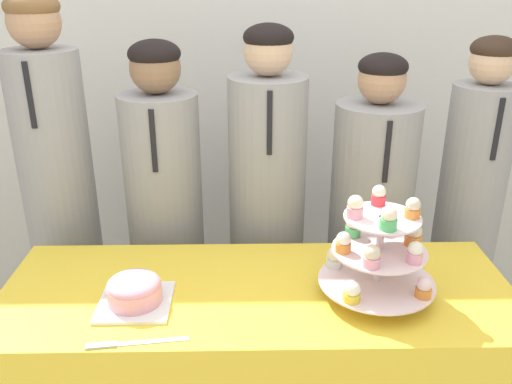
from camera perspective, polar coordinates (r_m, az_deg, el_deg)
name	(u,v)px	position (r m, az deg, el deg)	size (l,w,h in m)	color
wall_back	(252,40)	(2.62, -0.43, 15.73)	(9.00, 0.06, 2.70)	silver
round_cake	(134,291)	(1.59, -12.70, -10.09)	(0.20, 0.20, 0.09)	white
cake_knife	(120,344)	(1.47, -14.10, -15.29)	(0.26, 0.05, 0.01)	silver
cupcake_stand	(379,249)	(1.57, 12.78, -5.90)	(0.33, 0.33, 0.32)	silver
student_0	(63,218)	(2.22, -19.61, -2.58)	(0.27, 0.27, 1.59)	#939399
student_1	(167,237)	(2.16, -9.34, -4.67)	(0.29, 0.29, 1.44)	#939399
student_2	(267,231)	(2.13, 1.15, -4.10)	(0.29, 0.29, 1.49)	#939399
student_3	(367,243)	(2.21, 11.65, -5.25)	(0.32, 0.32, 1.39)	#939399
student_4	(465,231)	(2.30, 21.11, -3.84)	(0.24, 0.25, 1.45)	#939399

